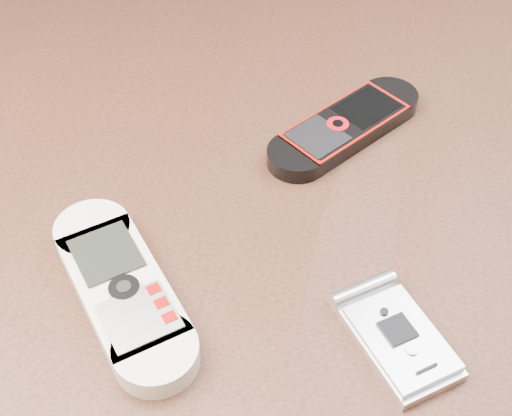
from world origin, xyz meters
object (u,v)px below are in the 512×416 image
object	(u,v)px
nokia_white	(122,289)
table	(251,296)
nokia_black_red	(345,126)
motorola_razr	(398,338)

from	to	relation	value
nokia_white	table	bearing A→B (deg)	12.84
nokia_black_red	motorola_razr	world-z (taller)	nokia_black_red
nokia_black_red	motorola_razr	xyz separation A→B (m)	(0.06, -0.21, -0.00)
nokia_black_red	motorola_razr	distance (m)	0.22
nokia_white	motorola_razr	bearing A→B (deg)	-40.48
nokia_white	motorola_razr	world-z (taller)	nokia_white
table	nokia_black_red	bearing A→B (deg)	61.28
nokia_white	nokia_black_red	xyz separation A→B (m)	(0.13, 0.21, -0.00)
table	motorola_razr	distance (m)	0.19
table	motorola_razr	world-z (taller)	motorola_razr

